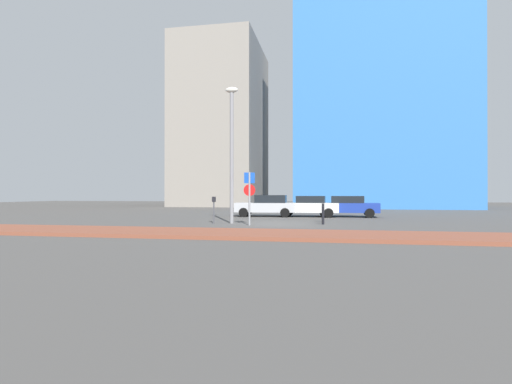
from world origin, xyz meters
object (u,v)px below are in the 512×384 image
Objects in this scene: parking_meter at (214,206)px; traffic_bollard_mid at (323,215)px; street_lamp at (232,144)px; parked_car_white at (309,206)px; parking_sign_post at (249,192)px; traffic_bollard_near at (323,213)px; parked_car_blue at (347,206)px; parked_car_silver at (267,205)px.

traffic_bollard_mid is (5.85, 0.44, -0.46)m from parking_meter.
street_lamp is 7.78× the size of traffic_bollard_mid.
street_lamp is (-3.77, -7.17, 3.58)m from parked_car_white.
parking_meter is at bearing -122.78° from parked_car_white.
parking_sign_post is at bearing -161.03° from traffic_bollard_mid.
parked_car_white reaches higher than traffic_bollard_near.
parked_car_blue is at bearing 58.11° from parking_sign_post.
parked_car_silver is at bearing 75.81° from parking_meter.
parked_car_white reaches higher than traffic_bollard_mid.
parked_car_white is 0.98× the size of parked_car_blue.
parking_sign_post is 2.44m from parking_meter.
parked_car_white is 8.74m from parking_meter.
street_lamp is at bearing 10.36° from parking_meter.
parked_car_silver reaches higher than traffic_bollard_near.
street_lamp reaches higher than parked_car_silver.
parked_car_white is at bearing 4.74° from parked_car_silver.
street_lamp reaches higher than traffic_bollard_near.
street_lamp reaches higher than parking_sign_post.
street_lamp is at bearing -158.34° from traffic_bollard_near.
parked_car_silver is 4.53× the size of traffic_bollard_mid.
parked_car_blue is 7.30m from traffic_bollard_mid.
parking_sign_post is at bearing -87.43° from parked_car_silver.
parking_sign_post is (0.36, -7.94, 0.92)m from parked_car_silver.
traffic_bollard_mid is (-1.53, -7.13, -0.29)m from parked_car_blue.
traffic_bollard_mid is at bearing 18.97° from parking_sign_post.
traffic_bollard_mid is at bearing -102.10° from parked_car_blue.
parking_meter is (-7.38, -7.56, 0.17)m from parked_car_blue.
parked_car_blue is 3.04× the size of parking_meter.
traffic_bollard_near is at bearing -78.20° from parked_car_white.
traffic_bollard_near is (1.09, -5.24, -0.23)m from parked_car_white.
parked_car_silver is at bearing -175.26° from parked_car_white.
traffic_bollard_near is (4.03, -4.99, -0.26)m from parked_car_silver.
traffic_bollard_mid is at bearing -58.68° from parked_car_silver.
parked_car_blue is 1.62× the size of parking_sign_post.
street_lamp is at bearing 139.86° from parking_sign_post.
parked_car_silver reaches higher than parking_meter.
parked_car_silver is at bearing 92.57° from parking_sign_post.
parked_car_silver is at bearing 121.32° from traffic_bollard_mid.
street_lamp is 6.24m from traffic_bollard_mid.
parked_car_blue is 5.68m from traffic_bollard_near.
parked_car_silver is 1.58× the size of parking_sign_post.
parked_car_silver is 7.83m from street_lamp.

